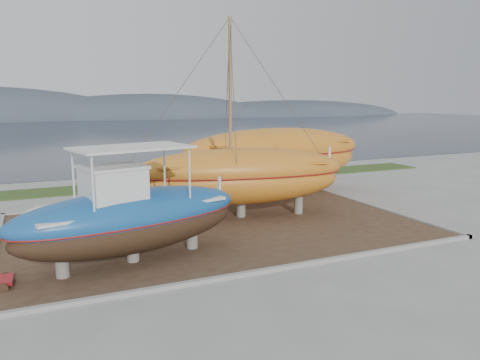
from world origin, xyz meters
name	(u,v)px	position (x,y,z in m)	size (l,w,h in m)	color
ground	(254,252)	(0.00, 0.00, 0.00)	(140.00, 140.00, 0.00)	gray
dirt_patch	(216,226)	(0.00, 4.00, 0.03)	(18.00, 12.00, 0.06)	#422D1E
curb_frame	(216,225)	(0.00, 4.00, 0.07)	(18.60, 12.60, 0.15)	gray
grass_strip	(155,184)	(0.00, 15.50, 0.04)	(44.00, 3.00, 0.08)	#284219
sea	(78,132)	(0.00, 70.00, 0.00)	(260.00, 100.00, 0.04)	#17202E
mountain_ridge	(59,119)	(0.00, 125.00, 0.00)	(200.00, 36.00, 20.00)	#333D49
blue_caique	(131,205)	(-4.47, 0.75, 2.14)	(8.63, 2.70, 4.15)	#175294
white_dinghy	(79,217)	(-5.88, 5.42, 0.73)	(4.44, 1.67, 1.33)	silver
orange_sailboat	(241,120)	(1.71, 4.99, 4.80)	(10.41, 3.07, 9.47)	#C0711D
orange_bare_hull	(275,162)	(5.96, 9.33, 2.01)	(11.91, 3.57, 3.90)	#C0711D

